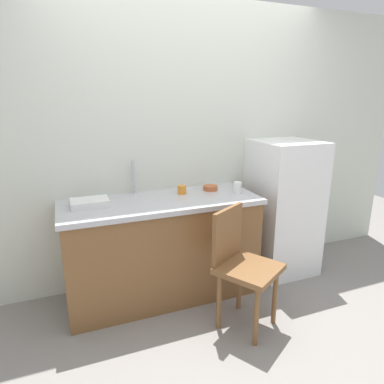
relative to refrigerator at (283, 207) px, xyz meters
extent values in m
plane|color=gray|center=(-0.87, -0.67, -0.64)|extent=(8.00, 8.00, 0.00)
cube|color=silver|center=(-0.87, 0.33, 0.59)|extent=(4.80, 0.10, 2.46)
cube|color=brown|center=(-1.21, -0.02, -0.23)|extent=(1.56, 0.60, 0.82)
cube|color=#B7B7BC|center=(-1.21, -0.02, 0.20)|extent=(1.60, 0.64, 0.04)
cylinder|color=#B7B7BC|center=(-1.38, 0.23, 0.36)|extent=(0.02, 0.02, 0.29)
cube|color=white|center=(0.00, 0.00, 0.00)|extent=(0.56, 0.57, 1.27)
cylinder|color=brown|center=(-0.81, -0.87, -0.41)|extent=(0.04, 0.04, 0.45)
cylinder|color=brown|center=(-0.56, -0.71, -0.41)|extent=(0.04, 0.04, 0.45)
cylinder|color=brown|center=(-0.97, -0.61, -0.41)|extent=(0.04, 0.04, 0.45)
cylinder|color=brown|center=(-0.71, -0.46, -0.41)|extent=(0.04, 0.04, 0.45)
cube|color=brown|center=(-0.76, -0.66, -0.17)|extent=(0.55, 0.55, 0.04)
cube|color=brown|center=(-0.86, -0.50, 0.05)|extent=(0.32, 0.21, 0.40)
cube|color=white|center=(-1.77, 0.02, 0.24)|extent=(0.28, 0.20, 0.05)
cylinder|color=#B25B33|center=(-0.72, 0.10, 0.24)|extent=(0.13, 0.13, 0.04)
cylinder|color=orange|center=(-1.00, 0.08, 0.26)|extent=(0.07, 0.07, 0.07)
cylinder|color=white|center=(-0.54, -0.06, 0.27)|extent=(0.07, 0.07, 0.09)
camera|label=1|loc=(-1.93, -2.53, 1.01)|focal=31.38mm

